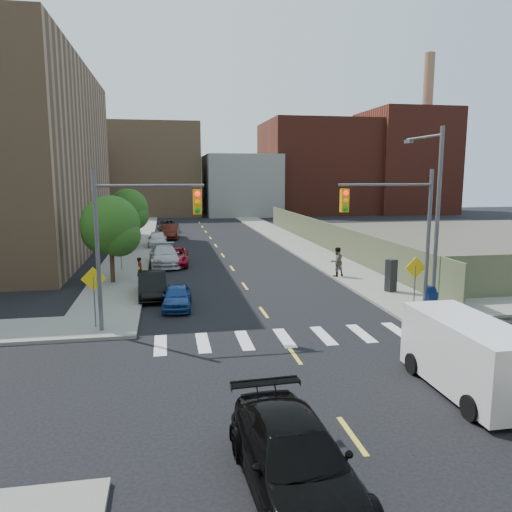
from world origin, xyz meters
name	(u,v)px	position (x,y,z in m)	size (l,w,h in m)	color
ground	(309,376)	(0.00, 0.00, 0.00)	(160.00, 160.00, 0.00)	black
sidewalk_nw	(138,235)	(-7.75, 41.50, 0.07)	(3.50, 73.00, 0.15)	gray
sidewalk_ne	(274,232)	(7.75, 41.50, 0.07)	(3.50, 73.00, 0.15)	gray
fence_north	(325,235)	(9.60, 28.00, 1.25)	(0.12, 44.00, 2.50)	#656D4C
gravel_lot	(491,241)	(28.00, 30.00, 0.03)	(36.00, 42.00, 0.06)	#595447
bg_bldg_west	(55,179)	(-22.00, 70.00, 6.00)	(14.00, 18.00, 12.00)	#592319
bg_bldg_midwest	(157,170)	(-6.00, 72.00, 7.50)	(14.00, 16.00, 15.00)	#8C6B4C
bg_bldg_center	(240,185)	(8.00, 70.00, 5.00)	(12.00, 16.00, 10.00)	gray
bg_bldg_east	(315,168)	(22.00, 72.00, 8.00)	(18.00, 18.00, 16.00)	#592319
bg_bldg_fareast	(404,162)	(38.00, 70.00, 9.00)	(14.00, 16.00, 18.00)	#592319
smokestack	(426,134)	(42.00, 70.00, 14.00)	(1.80, 1.80, 28.00)	#8C6B4C
signal_nw	(134,228)	(-5.98, 6.00, 4.53)	(4.59, 0.30, 7.00)	#59595E
signal_ne	(399,223)	(5.98, 6.00, 4.53)	(4.59, 0.30, 7.00)	#59595E
streetlight_ne	(434,207)	(8.20, 6.90, 5.22)	(0.25, 3.70, 9.00)	#59595E
warn_sign_nw	(94,286)	(-7.80, 6.50, 1.99)	(1.06, 0.06, 2.83)	#59595E
warn_sign_ne	(415,274)	(7.20, 6.50, 1.99)	(1.06, 0.06, 2.83)	#59595E
warn_sign_midwest	(121,244)	(-7.80, 20.00, 1.99)	(1.06, 0.06, 2.83)	#59595E
tree_west_near	(111,229)	(-8.00, 16.05, 3.48)	(3.66, 3.64, 5.52)	#332114
tree_west_far	(128,211)	(-8.00, 31.05, 3.48)	(3.66, 3.64, 5.52)	#332114
parked_car_blue	(177,296)	(-4.20, 9.62, 0.61)	(1.44, 3.58, 1.22)	navy
parked_car_black	(152,285)	(-5.50, 12.14, 0.71)	(1.50, 4.29, 1.41)	black
parked_car_red	(173,256)	(-4.20, 22.06, 0.68)	(2.25, 4.88, 1.36)	maroon
parked_car_silver	(164,256)	(-4.84, 21.97, 0.76)	(2.14, 5.26, 1.53)	#B7BCC0
parked_car_white	(157,239)	(-5.50, 32.06, 0.74)	(1.75, 4.34, 1.48)	silver
parked_car_maroon	(171,231)	(-4.20, 38.19, 0.77)	(1.63, 4.68, 1.54)	#42140D
parked_car_grey	(167,226)	(-4.52, 45.42, 0.67)	(2.22, 4.82, 1.34)	black
black_sedan	(295,459)	(-2.08, -6.00, 0.77)	(2.17, 5.33, 1.55)	black
cargo_van	(466,353)	(4.50, -1.95, 1.22)	(2.13, 5.09, 2.33)	white
mailbox	(430,300)	(7.77, 6.00, 0.79)	(0.61, 0.51, 1.33)	navy
payphone	(391,275)	(7.90, 10.56, 1.07)	(0.55, 0.45, 1.85)	black
pedestrian_west	(140,270)	(-6.30, 15.47, 0.94)	(0.58, 0.38, 1.58)	gray
pedestrian_east	(337,262)	(6.30, 15.23, 1.11)	(0.93, 0.72, 1.91)	gray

